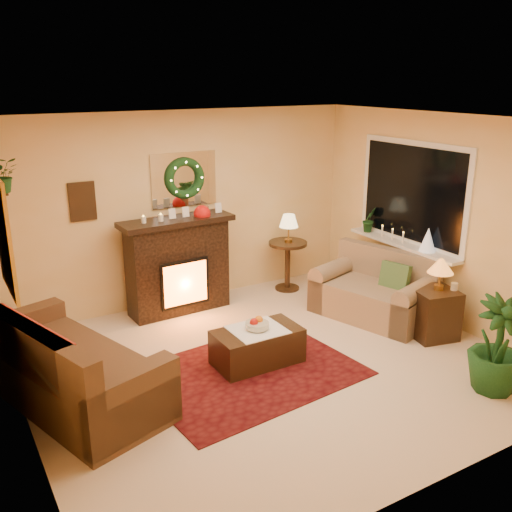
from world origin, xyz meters
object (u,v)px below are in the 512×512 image
loveseat (373,286)px  end_table_square (433,316)px  coffee_table (257,346)px  fireplace (178,271)px  sofa (70,359)px  side_table_round (287,268)px

loveseat → end_table_square: 0.87m
end_table_square → coffee_table: (-2.16, 0.49, -0.06)m
fireplace → end_table_square: fireplace is taller
sofa → fireplace: size_ratio=1.63×
fireplace → loveseat: bearing=-37.4°
sofa → side_table_round: sofa is taller
sofa → end_table_square: sofa is taller
sofa → coffee_table: bearing=-26.0°
fireplace → side_table_round: size_ratio=1.81×
loveseat → fireplace: bearing=127.8°
sofa → end_table_square: bearing=-28.3°
loveseat → coffee_table: loveseat is taller
sofa → fireplace: (1.77, 1.52, 0.12)m
side_table_round → fireplace: bearing=177.6°
coffee_table → sofa: bearing=171.7°
fireplace → coffee_table: bearing=-87.5°
loveseat → end_table_square: bearing=-91.9°
sofa → coffee_table: (1.92, -0.29, -0.22)m
loveseat → side_table_round: loveseat is taller
side_table_round → coffee_table: bearing=-131.6°
sofa → coffee_table: size_ratio=2.27×
fireplace → coffee_table: size_ratio=1.39×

